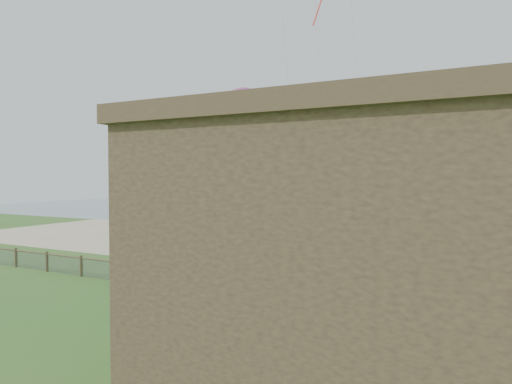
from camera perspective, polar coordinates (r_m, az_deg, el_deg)
ground at (r=18.98m, az=-16.42°, el=-16.30°), size 160.00×160.00×0.00m
sand_beach at (r=37.59m, az=7.75°, el=-7.09°), size 72.00×20.00×0.02m
ocean at (r=80.14m, az=18.49°, el=-2.35°), size 160.00×68.00×0.02m
chainlink_fence at (r=23.35m, az=-5.95°, el=-11.34°), size 36.20×0.20×1.25m
motel_deck at (r=18.81m, az=28.68°, el=-15.82°), size 15.00×2.00×0.50m
picnic_table at (r=18.84m, az=-4.74°, el=-15.11°), size 2.08×1.71×0.78m
octopus_kite at (r=30.06m, az=-1.72°, el=7.83°), size 3.65×3.07×6.43m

